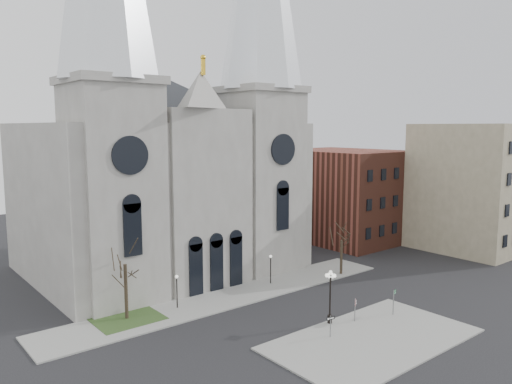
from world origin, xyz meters
TOP-DOWN VIEW (x-y plane):
  - ground at (0.00, 0.00)m, footprint 160.00×160.00m
  - sidewalk_near at (3.00, -5.00)m, footprint 18.00×10.00m
  - sidewalk_far at (0.00, 11.00)m, footprint 40.00×6.00m
  - grass_patch at (-11.00, 12.00)m, footprint 6.00×5.00m
  - cathedral at (0.00, 22.86)m, footprint 33.00×26.66m
  - bg_building_brick at (30.00, 22.00)m, footprint 14.00×18.00m
  - bg_building_tan at (38.00, 6.00)m, footprint 10.00×14.00m
  - tree_left at (-11.00, 12.00)m, footprint 3.20×3.20m
  - tree_right at (15.00, 9.00)m, footprint 3.20×3.20m
  - ped_lamp_left at (-6.00, 11.50)m, footprint 0.32×0.32m
  - ped_lamp_right at (6.00, 11.50)m, footprint 0.32×0.32m
  - stop_sign at (4.72, -1.65)m, footprint 0.74×0.28m
  - globe_lamp at (2.65, -0.50)m, footprint 1.35×1.35m
  - one_way_sign at (0.49, -2.55)m, footprint 0.81×0.18m
  - street_name_sign at (8.86, -2.82)m, footprint 0.70×0.32m

SIDE VIEW (x-z plane):
  - ground at x=0.00m, z-range 0.00..0.00m
  - sidewalk_near at x=3.00m, z-range 0.00..0.14m
  - sidewalk_far at x=0.00m, z-range 0.00..0.14m
  - grass_patch at x=-11.00m, z-range 0.00..0.18m
  - one_way_sign at x=0.49m, z-range 0.49..2.34m
  - street_name_sign at x=8.86m, z-range 0.35..2.68m
  - stop_sign at x=4.72m, z-range 0.62..2.77m
  - ped_lamp_left at x=-6.00m, z-range 0.70..3.96m
  - ped_lamp_right at x=6.00m, z-range 0.70..3.96m
  - globe_lamp at x=2.65m, z-range 0.76..5.63m
  - tree_right at x=15.00m, z-range 1.47..7.47m
  - tree_left at x=-11.00m, z-range 1.83..9.33m
  - bg_building_brick at x=30.00m, z-range 0.00..14.00m
  - bg_building_tan at x=38.00m, z-range 0.00..18.00m
  - cathedral at x=0.00m, z-range -8.52..45.48m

